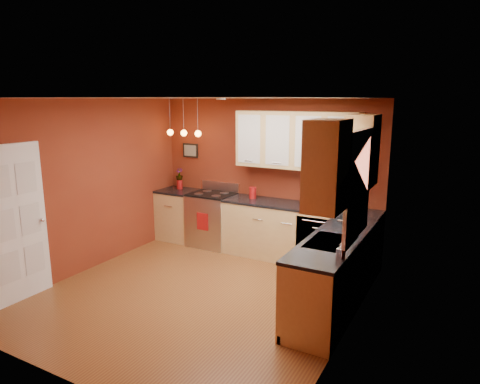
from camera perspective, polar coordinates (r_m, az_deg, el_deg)
The scene contains 27 objects.
floor at distance 5.98m, azimuth -5.53°, elevation -13.42°, with size 4.20×4.20×0.00m, color brown.
ceiling at distance 5.39m, azimuth -6.11°, elevation 12.36°, with size 4.00×4.20×0.02m, color white.
wall_back at distance 7.33m, azimuth 3.51°, elevation 2.16°, with size 4.00×0.02×2.60m, color maroon.
wall_front at distance 4.06m, azimuth -22.92°, elevation -7.22°, with size 4.00×0.02×2.60m, color maroon.
wall_left at distance 6.85m, azimuth -19.75°, elevation 0.74°, with size 0.02×4.20×2.60m, color maroon.
wall_right at distance 4.74m, azimuth 14.64°, elevation -3.90°, with size 0.02×4.20×2.60m, color maroon.
base_cabinets_back_left at distance 8.10m, azimuth -8.13°, elevation -3.12°, with size 0.70×0.60×0.90m, color #D7B673.
base_cabinets_back_right at distance 6.99m, azimuth 7.80°, elevation -5.62°, with size 2.54×0.60×0.90m, color #D7B673.
base_cabinets_right at distance 5.50m, azimuth 12.26°, elevation -10.87°, with size 0.60×2.10×0.90m, color #D7B673.
counter_back_left at distance 7.99m, azimuth -8.23°, elevation 0.13°, with size 0.70×0.62×0.04m, color black.
counter_back_right at distance 6.86m, azimuth 7.92°, elevation -1.89°, with size 2.54×0.62×0.04m, color black.
counter_right at distance 5.34m, azimuth 12.49°, elevation -6.22°, with size 0.62×2.10×0.04m, color black.
gas_range at distance 7.69m, azimuth -3.75°, elevation -3.62°, with size 0.76×0.64×1.11m.
dishwasher_front at distance 6.61m, azimuth 9.90°, elevation -6.75°, with size 0.60×0.02×0.80m, color #B9B8BD.
sink at distance 5.20m, azimuth 12.03°, elevation -6.75°, with size 0.50×0.70×0.33m.
window at distance 4.94m, azimuth 15.46°, elevation 1.35°, with size 0.06×1.02×1.22m.
door_left_wall at distance 6.18m, azimuth -27.65°, elevation -3.78°, with size 0.12×0.82×2.05m.
upper_cabinets_back at distance 6.85m, azimuth 7.53°, elevation 6.85°, with size 2.00×0.35×0.90m, color #D7B673.
upper_cabinets_right at distance 4.96m, azimuth 14.01°, elevation 4.53°, with size 0.35×1.95×0.90m, color #D7B673.
wall_picture at distance 8.04m, azimuth -6.61°, elevation 5.52°, with size 0.32×0.03×0.26m, color black.
pendant_lights at distance 7.68m, azimuth -7.50°, elevation 7.87°, with size 0.71×0.11×0.66m.
red_canister at distance 7.21m, azimuth 1.71°, elevation -0.11°, with size 0.13×0.13×0.19m.
red_vase at distance 8.06m, azimuth -8.06°, elevation 1.01°, with size 0.11×0.11×0.17m, color #9C1010.
flowers at distance 8.03m, azimuth -8.10°, elevation 2.29°, with size 0.13×0.13×0.24m, color #9C1010.
coffee_maker at distance 6.63m, azimuth 13.32°, elevation -1.29°, with size 0.21×0.21×0.28m.
soap_pump at distance 4.66m, azimuth 13.29°, elevation -7.66°, with size 0.07×0.08×0.17m, color silver.
dish_towel at distance 7.41m, azimuth -5.04°, elevation -3.95°, with size 0.22×0.02×0.30m, color #9C1010.
Camera 1 is at (3.06, -4.43, 2.59)m, focal length 32.00 mm.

